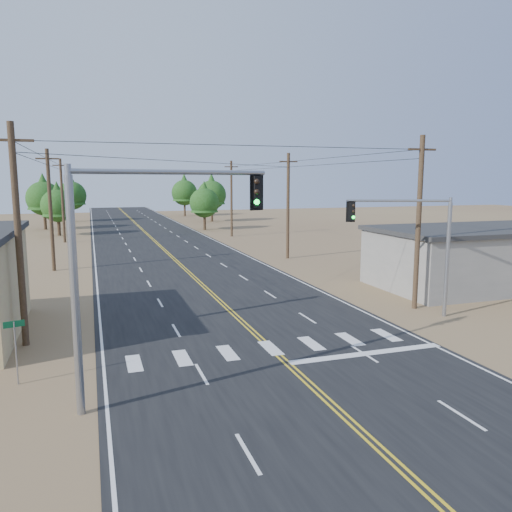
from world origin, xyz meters
name	(u,v)px	position (x,y,z in m)	size (l,w,h in m)	color
ground	(362,433)	(0.00, 0.00, 0.00)	(220.00, 220.00, 0.00)	#91784E
road	(183,267)	(0.00, 30.00, 0.01)	(15.00, 200.00, 0.02)	black
building_right	(482,258)	(19.00, 16.00, 2.00)	(15.00, 8.00, 4.00)	gray
utility_pole_left_near	(18,234)	(-10.50, 12.00, 5.12)	(1.80, 0.30, 10.00)	#4C3826
utility_pole_left_mid	(50,209)	(-10.50, 32.00, 5.12)	(1.80, 0.30, 10.00)	#4C3826
utility_pole_left_far	(62,200)	(-10.50, 52.00, 5.12)	(1.80, 0.30, 10.00)	#4C3826
utility_pole_right_near	(419,222)	(10.50, 12.00, 5.12)	(1.80, 0.30, 10.00)	#4C3826
utility_pole_right_mid	(288,205)	(10.50, 32.00, 5.12)	(1.80, 0.30, 10.00)	#4C3826
utility_pole_right_far	(231,198)	(10.50, 52.00, 5.12)	(1.80, 0.30, 10.00)	#4C3826
signal_mast_left	(139,242)	(-5.92, 4.61, 5.46)	(7.13, 2.32, 7.99)	gray
signal_mast_right	(418,236)	(9.48, 10.59, 4.46)	(5.30, 2.23, 6.57)	gray
street_sign	(15,342)	(-10.25, 7.22, 1.63)	(0.71, 0.20, 2.43)	gray
tree_left_near	(57,202)	(-11.54, 60.27, 4.50)	(4.42, 4.42, 7.37)	#3F2D1E
tree_left_mid	(43,195)	(-14.00, 69.89, 5.24)	(5.14, 5.14, 8.57)	#3F2D1E
tree_left_far	(71,193)	(-10.44, 84.05, 5.21)	(5.11, 5.11, 8.52)	#3F2D1E
tree_right_near	(204,200)	(9.00, 61.85, 4.52)	(4.44, 4.44, 7.39)	#3F2D1E
tree_right_mid	(212,192)	(13.56, 76.28, 5.33)	(5.23, 5.23, 8.71)	#3F2D1E
tree_right_far	(184,190)	(11.41, 91.62, 5.40)	(5.29, 5.29, 8.82)	#3F2D1E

